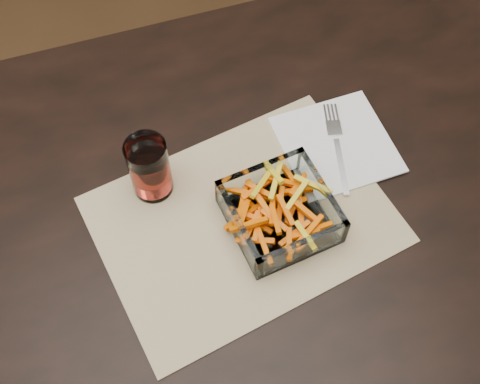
# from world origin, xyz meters

# --- Properties ---
(dining_table) EXTENTS (1.60, 0.90, 0.75)m
(dining_table) POSITION_xyz_m (0.00, 0.00, 0.66)
(dining_table) COLOR black
(dining_table) RESTS_ON ground
(placemat) EXTENTS (0.50, 0.40, 0.00)m
(placemat) POSITION_xyz_m (0.05, -0.02, 0.75)
(placemat) COLOR tan
(placemat) RESTS_ON dining_table
(glass_bowl) EXTENTS (0.17, 0.17, 0.06)m
(glass_bowl) POSITION_xyz_m (0.10, -0.04, 0.78)
(glass_bowl) COLOR white
(glass_bowl) RESTS_ON placemat
(tumbler) EXTENTS (0.07, 0.07, 0.11)m
(tumbler) POSITION_xyz_m (-0.07, 0.09, 0.81)
(tumbler) COLOR white
(tumbler) RESTS_ON placemat
(napkin) EXTENTS (0.19, 0.19, 0.00)m
(napkin) POSITION_xyz_m (0.25, 0.07, 0.76)
(napkin) COLOR white
(napkin) RESTS_ON placemat
(fork) EXTENTS (0.06, 0.18, 0.00)m
(fork) POSITION_xyz_m (0.25, 0.07, 0.76)
(fork) COLOR silver
(fork) RESTS_ON napkin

